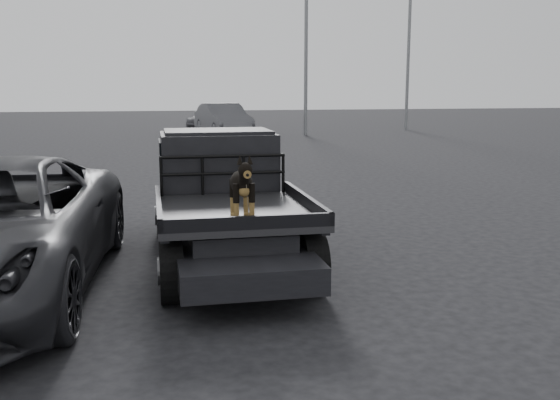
{
  "coord_description": "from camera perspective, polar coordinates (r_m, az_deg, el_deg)",
  "views": [
    {
      "loc": [
        -1.76,
        -6.4,
        2.45
      ],
      "look_at": [
        -0.48,
        -0.22,
        1.3
      ],
      "focal_mm": 40.0,
      "sensor_mm": 36.0,
      "label": 1
    }
  ],
  "objects": [
    {
      "name": "dog",
      "position": [
        7.27,
        -3.53,
        1.11
      ],
      "size": [
        0.32,
        0.6,
        0.74
      ],
      "primitive_type": null,
      "color": "black",
      "rests_on": "flatbed_ute"
    },
    {
      "name": "headache_rack",
      "position": [
        9.01,
        -5.2,
        2.26
      ],
      "size": [
        1.8,
        0.08,
        0.55
      ],
      "primitive_type": null,
      "color": "black",
      "rests_on": "flatbed_ute"
    },
    {
      "name": "flatbed_ute",
      "position": [
        8.95,
        -4.97,
        -2.58
      ],
      "size": [
        2.0,
        5.4,
        0.92
      ],
      "primitive_type": null,
      "color": "black",
      "rests_on": "ground"
    },
    {
      "name": "distant_car_b",
      "position": [
        36.35,
        -6.14,
        7.46
      ],
      "size": [
        3.7,
        5.06,
        1.36
      ],
      "primitive_type": "imported",
      "rotation": [
        0.0,
        0.0,
        -0.43
      ],
      "color": "#505055",
      "rests_on": "ground"
    },
    {
      "name": "ground",
      "position": [
        7.08,
        3.49,
        -9.96
      ],
      "size": [
        120.0,
        120.0,
        0.0
      ],
      "primitive_type": "plane",
      "color": "black",
      "rests_on": "ground"
    },
    {
      "name": "ute_cab",
      "position": [
        9.73,
        -5.72,
        3.83
      ],
      "size": [
        1.72,
        1.3,
        0.88
      ],
      "primitive_type": null,
      "color": "black",
      "rests_on": "flatbed_ute"
    },
    {
      "name": "floodlight_mid",
      "position": [
        32.34,
        2.42,
        17.67
      ],
      "size": [
        1.08,
        0.28,
        12.02
      ],
      "color": "slate",
      "rests_on": "ground"
    },
    {
      "name": "distant_car_a",
      "position": [
        31.09,
        -5.22,
        7.27
      ],
      "size": [
        2.55,
        5.22,
        1.65
      ],
      "primitive_type": "imported",
      "rotation": [
        0.0,
        0.0,
        0.17
      ],
      "color": "#49494D",
      "rests_on": "ground"
    }
  ]
}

